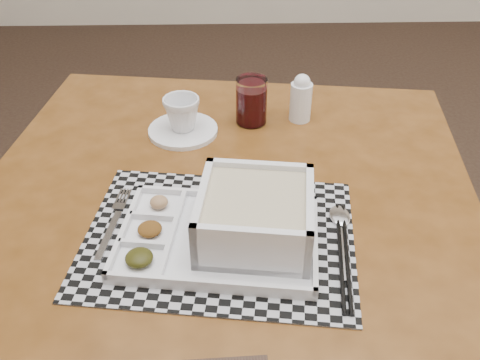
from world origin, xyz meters
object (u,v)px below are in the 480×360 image
at_px(serving_tray, 244,223).
at_px(cup, 182,114).
at_px(dining_table, 225,223).
at_px(creamer_bottle, 301,98).
at_px(juice_glass, 251,103).

distance_m(serving_tray, cup, 0.37).
bearing_deg(dining_table, creamer_bottle, 57.63).
relative_size(cup, juice_glass, 0.76).
height_order(dining_table, cup, cup).
xyz_separation_m(juice_glass, creamer_bottle, (0.11, 0.01, 0.00)).
distance_m(dining_table, cup, 0.26).
distance_m(serving_tray, juice_glass, 0.39).
bearing_deg(creamer_bottle, dining_table, -122.37).
height_order(dining_table, serving_tray, serving_tray).
height_order(serving_tray, creamer_bottle, creamer_bottle).
xyz_separation_m(cup, creamer_bottle, (0.26, 0.05, 0.01)).
height_order(serving_tray, cup, serving_tray).
bearing_deg(serving_tray, cup, 109.25).
bearing_deg(cup, juice_glass, 23.87).
bearing_deg(creamer_bottle, juice_glass, -175.49).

